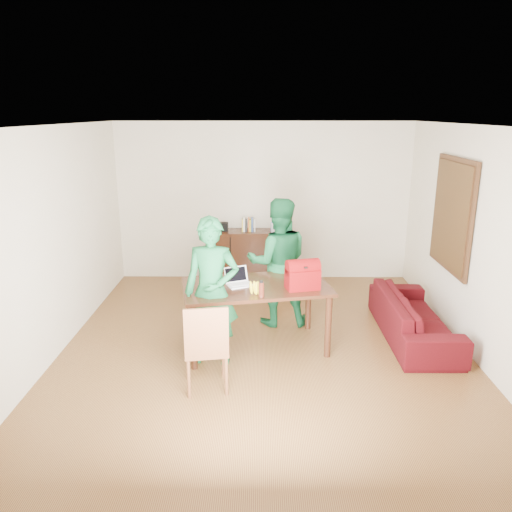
{
  "coord_description": "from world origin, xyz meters",
  "views": [
    {
      "loc": [
        -0.05,
        -5.73,
        2.84
      ],
      "look_at": [
        -0.1,
        0.18,
        1.13
      ],
      "focal_mm": 35.0,
      "sensor_mm": 36.0,
      "label": 1
    }
  ],
  "objects_px": {
    "red_bag": "(303,277)",
    "sofa": "(414,317)",
    "person_near": "(212,292)",
    "person_far": "(278,262)",
    "chair": "(207,364)",
    "bottle": "(261,289)",
    "laptop": "(240,282)",
    "table": "(256,293)"
  },
  "relations": [
    {
      "from": "red_bag",
      "to": "sofa",
      "type": "height_order",
      "value": "red_bag"
    },
    {
      "from": "person_near",
      "to": "person_far",
      "type": "height_order",
      "value": "person_far"
    },
    {
      "from": "chair",
      "to": "red_bag",
      "type": "height_order",
      "value": "red_bag"
    },
    {
      "from": "red_bag",
      "to": "person_near",
      "type": "bearing_deg",
      "value": 179.19
    },
    {
      "from": "person_far",
      "to": "bottle",
      "type": "bearing_deg",
      "value": 75.89
    },
    {
      "from": "person_far",
      "to": "bottle",
      "type": "distance_m",
      "value": 1.18
    },
    {
      "from": "chair",
      "to": "red_bag",
      "type": "distance_m",
      "value": 1.53
    },
    {
      "from": "person_far",
      "to": "red_bag",
      "type": "relative_size",
      "value": 4.56
    },
    {
      "from": "bottle",
      "to": "person_far",
      "type": "bearing_deg",
      "value": 78.69
    },
    {
      "from": "person_far",
      "to": "bottle",
      "type": "height_order",
      "value": "person_far"
    },
    {
      "from": "chair",
      "to": "person_near",
      "type": "distance_m",
      "value": 0.85
    },
    {
      "from": "person_far",
      "to": "red_bag",
      "type": "xyz_separation_m",
      "value": [
        0.26,
        -0.88,
        0.08
      ]
    },
    {
      "from": "person_near",
      "to": "bottle",
      "type": "bearing_deg",
      "value": 2.39
    },
    {
      "from": "person_far",
      "to": "sofa",
      "type": "relative_size",
      "value": 0.91
    },
    {
      "from": "laptop",
      "to": "sofa",
      "type": "relative_size",
      "value": 0.18
    },
    {
      "from": "person_near",
      "to": "person_far",
      "type": "bearing_deg",
      "value": 60.32
    },
    {
      "from": "table",
      "to": "sofa",
      "type": "distance_m",
      "value": 2.12
    },
    {
      "from": "bottle",
      "to": "person_near",
      "type": "bearing_deg",
      "value": 176.72
    },
    {
      "from": "table",
      "to": "bottle",
      "type": "bearing_deg",
      "value": -91.79
    },
    {
      "from": "person_far",
      "to": "sofa",
      "type": "bearing_deg",
      "value": 162.79
    },
    {
      "from": "person_near",
      "to": "red_bag",
      "type": "distance_m",
      "value": 1.08
    },
    {
      "from": "laptop",
      "to": "sofa",
      "type": "bearing_deg",
      "value": -15.3
    },
    {
      "from": "bottle",
      "to": "red_bag",
      "type": "xyz_separation_m",
      "value": [
        0.49,
        0.27,
        0.05
      ]
    },
    {
      "from": "person_far",
      "to": "laptop",
      "type": "height_order",
      "value": "person_far"
    },
    {
      "from": "table",
      "to": "person_far",
      "type": "height_order",
      "value": "person_far"
    },
    {
      "from": "bottle",
      "to": "sofa",
      "type": "relative_size",
      "value": 0.1
    },
    {
      "from": "table",
      "to": "laptop",
      "type": "bearing_deg",
      "value": 176.61
    },
    {
      "from": "person_near",
      "to": "laptop",
      "type": "distance_m",
      "value": 0.45
    },
    {
      "from": "person_near",
      "to": "person_far",
      "type": "relative_size",
      "value": 0.99
    },
    {
      "from": "table",
      "to": "chair",
      "type": "xyz_separation_m",
      "value": [
        -0.51,
        -0.98,
        -0.43
      ]
    },
    {
      "from": "chair",
      "to": "laptop",
      "type": "xyz_separation_m",
      "value": [
        0.32,
        0.95,
        0.58
      ]
    },
    {
      "from": "bottle",
      "to": "red_bag",
      "type": "bearing_deg",
      "value": 29.23
    },
    {
      "from": "bottle",
      "to": "sofa",
      "type": "xyz_separation_m",
      "value": [
        1.99,
        0.7,
        -0.63
      ]
    },
    {
      "from": "chair",
      "to": "bottle",
      "type": "relative_size",
      "value": 5.16
    },
    {
      "from": "chair",
      "to": "red_bag",
      "type": "xyz_separation_m",
      "value": [
        1.06,
        0.86,
        0.68
      ]
    },
    {
      "from": "sofa",
      "to": "person_near",
      "type": "bearing_deg",
      "value": 104.65
    },
    {
      "from": "chair",
      "to": "bottle",
      "type": "bearing_deg",
      "value": 36.25
    },
    {
      "from": "bottle",
      "to": "sofa",
      "type": "bearing_deg",
      "value": 19.46
    },
    {
      "from": "person_near",
      "to": "sofa",
      "type": "distance_m",
      "value": 2.7
    },
    {
      "from": "person_near",
      "to": "sofa",
      "type": "height_order",
      "value": "person_near"
    },
    {
      "from": "person_near",
      "to": "sofa",
      "type": "xyz_separation_m",
      "value": [
        2.55,
        0.67,
        -0.58
      ]
    },
    {
      "from": "person_near",
      "to": "laptop",
      "type": "xyz_separation_m",
      "value": [
        0.31,
        0.34,
        -0.0
      ]
    }
  ]
}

